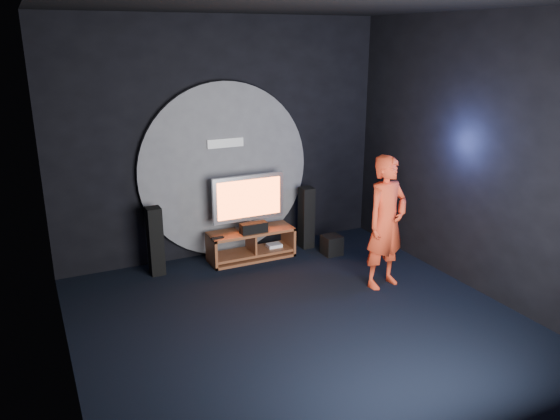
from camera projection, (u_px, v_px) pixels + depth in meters
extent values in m
plane|color=black|center=(300.00, 323.00, 6.37)|extent=(5.00, 5.00, 0.00)
cube|color=black|center=(223.00, 140.00, 7.99)|extent=(5.00, 0.04, 3.50)
cube|color=black|center=(474.00, 259.00, 3.69)|extent=(5.00, 0.04, 3.50)
cube|color=black|center=(52.00, 207.00, 4.81)|extent=(0.04, 5.00, 3.50)
cube|color=black|center=(478.00, 156.00, 6.87)|extent=(0.04, 5.00, 3.50)
cube|color=black|center=(304.00, 3.00, 5.31)|extent=(5.00, 5.00, 0.01)
cylinder|color=#515156|center=(225.00, 170.00, 8.08)|extent=(2.60, 0.08, 2.60)
cube|color=white|center=(225.00, 143.00, 7.91)|extent=(0.55, 0.03, 0.13)
cube|color=brown|center=(251.00, 231.00, 8.10)|extent=(1.29, 0.45, 0.04)
cube|color=brown|center=(251.00, 252.00, 8.20)|extent=(1.25, 0.42, 0.04)
cube|color=brown|center=(211.00, 251.00, 7.91)|extent=(0.04, 0.45, 0.45)
cube|color=brown|center=(288.00, 238.00, 8.42)|extent=(0.04, 0.45, 0.45)
cube|color=brown|center=(251.00, 242.00, 8.15)|extent=(0.03, 0.40, 0.29)
cube|color=brown|center=(251.00, 257.00, 8.22)|extent=(1.29, 0.45, 0.04)
cube|color=white|center=(274.00, 245.00, 8.34)|extent=(0.22, 0.16, 0.05)
cube|color=silver|center=(249.00, 227.00, 8.15)|extent=(0.36, 0.22, 0.04)
cylinder|color=silver|center=(249.00, 223.00, 8.13)|extent=(0.07, 0.07, 0.10)
cube|color=silver|center=(248.00, 198.00, 8.01)|extent=(1.11, 0.06, 0.68)
cube|color=#FF5A23|center=(249.00, 198.00, 7.98)|extent=(0.99, 0.01, 0.56)
cube|color=black|center=(254.00, 228.00, 7.98)|extent=(0.40, 0.15, 0.15)
cube|color=black|center=(218.00, 238.00, 7.76)|extent=(0.18, 0.05, 0.02)
cube|color=black|center=(155.00, 241.00, 7.55)|extent=(0.19, 0.22, 0.97)
cube|color=black|center=(306.00, 218.00, 8.54)|extent=(0.19, 0.22, 0.97)
cube|color=black|center=(332.00, 245.00, 8.34)|extent=(0.27, 0.27, 0.30)
imported|color=red|center=(386.00, 222.00, 7.09)|extent=(0.71, 0.53, 1.77)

